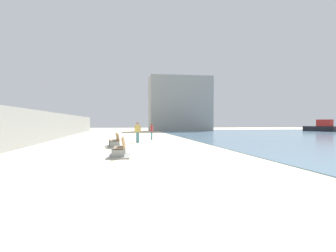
{
  "coord_description": "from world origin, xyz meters",
  "views": [
    {
      "loc": [
        -0.52,
        -9.51,
        1.73
      ],
      "look_at": [
        2.95,
        12.41,
        1.43
      ],
      "focal_mm": 30.55,
      "sensor_mm": 36.0,
      "label": 1
    }
  ],
  "objects_px": {
    "person_standing": "(138,130)",
    "boat_far_right": "(321,127)",
    "bench_near": "(119,152)",
    "person_walking": "(152,130)",
    "bench_far": "(114,144)"
  },
  "relations": [
    {
      "from": "person_walking",
      "to": "bench_far",
      "type": "bearing_deg",
      "value": -113.12
    },
    {
      "from": "bench_far",
      "to": "person_standing",
      "type": "height_order",
      "value": "person_standing"
    },
    {
      "from": "person_standing",
      "to": "boat_far_right",
      "type": "bearing_deg",
      "value": 34.02
    },
    {
      "from": "bench_far",
      "to": "person_standing",
      "type": "xyz_separation_m",
      "value": [
        1.8,
        4.13,
        0.8
      ]
    },
    {
      "from": "person_walking",
      "to": "boat_far_right",
      "type": "distance_m",
      "value": 39.07
    },
    {
      "from": "bench_far",
      "to": "person_walking",
      "type": "relative_size",
      "value": 1.35
    },
    {
      "from": "person_walking",
      "to": "person_standing",
      "type": "bearing_deg",
      "value": -112.63
    },
    {
      "from": "bench_far",
      "to": "person_standing",
      "type": "relative_size",
      "value": 1.26
    },
    {
      "from": "person_walking",
      "to": "boat_far_right",
      "type": "relative_size",
      "value": 0.26
    },
    {
      "from": "boat_far_right",
      "to": "bench_near",
      "type": "bearing_deg",
      "value": -137.56
    },
    {
      "from": "bench_near",
      "to": "boat_far_right",
      "type": "bearing_deg",
      "value": 42.44
    },
    {
      "from": "bench_near",
      "to": "boat_far_right",
      "type": "distance_m",
      "value": 49.52
    },
    {
      "from": "bench_near",
      "to": "boat_far_right",
      "type": "xyz_separation_m",
      "value": [
        36.54,
        33.41,
        0.59
      ]
    },
    {
      "from": "bench_far",
      "to": "person_standing",
      "type": "bearing_deg",
      "value": 66.43
    },
    {
      "from": "bench_far",
      "to": "boat_far_right",
      "type": "distance_m",
      "value": 46.27
    }
  ]
}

